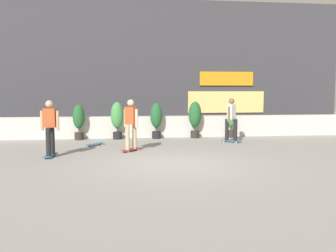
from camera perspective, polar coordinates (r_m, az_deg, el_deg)
The scene contains 12 objects.
ground_plane at distance 10.09m, azimuth 1.09°, elevation -5.89°, with size 48.00×48.00×0.00m, color gray.
planter_wall at distance 15.93m, azimuth -2.06°, elevation -0.11°, with size 18.00×0.40×0.90m, color beige.
building_backdrop at distance 19.89m, azimuth -3.14°, elevation 9.04°, with size 20.00×2.08×6.50m.
potted_plant_0 at distance 15.48m, azimuth -13.46°, elevation 0.95°, with size 0.48×0.48×1.42m.
potted_plant_1 at distance 15.38m, azimuth -7.76°, elevation 1.28°, with size 0.52×0.52×1.52m.
potted_plant_2 at distance 15.45m, azimuth -1.80°, elevation 1.22°, with size 0.50×0.50×1.47m.
potted_plant_3 at distance 15.69m, azimuth 4.14°, elevation 1.43°, with size 0.53×0.53×1.53m.
potted_plant_4 at distance 16.10m, azimuth 9.62°, elevation 0.46°, with size 0.36×0.36×1.17m.
skater_mid_plaza at distance 12.19m, azimuth -5.69°, elevation 0.50°, with size 0.67×0.74×1.70m.
skater_by_wall_left at distance 14.48m, azimuth 9.63°, elevation 1.22°, with size 0.73×0.68×1.70m.
skater_far_right at distance 11.60m, azimuth -17.58°, elevation 0.03°, with size 0.55×0.82×1.70m.
skateboard_near_camera at distance 13.76m, azimuth -11.02°, elevation -2.70°, with size 0.67×0.74×0.08m.
Camera 1 is at (-1.45, -9.79, 1.97)m, focal length 39.95 mm.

